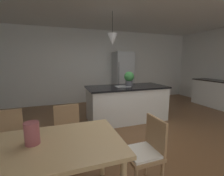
# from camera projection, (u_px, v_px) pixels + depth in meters

# --- Properties ---
(ground_plane) EXTENTS (10.00, 8.40, 0.04)m
(ground_plane) POSITION_uv_depth(u_px,v_px,m) (136.00, 139.00, 3.11)
(ground_plane) COLOR brown
(wall_back_kitchen) EXTENTS (10.00, 0.12, 2.70)m
(wall_back_kitchen) POSITION_uv_depth(u_px,v_px,m) (97.00, 67.00, 5.92)
(wall_back_kitchen) COLOR silver
(wall_back_kitchen) RESTS_ON ground_plane
(dining_table) EXTENTS (1.77, 0.88, 0.76)m
(dining_table) POSITION_uv_depth(u_px,v_px,m) (28.00, 155.00, 1.41)
(dining_table) COLOR tan
(dining_table) RESTS_ON ground_plane
(chair_far_left) EXTENTS (0.42, 0.42, 0.87)m
(chair_far_left) POSITION_uv_depth(u_px,v_px,m) (7.00, 141.00, 2.07)
(chair_far_left) COLOR #A87F56
(chair_far_left) RESTS_ON ground_plane
(chair_far_right) EXTENTS (0.41, 0.41, 0.87)m
(chair_far_right) POSITION_uv_depth(u_px,v_px,m) (68.00, 132.00, 2.33)
(chair_far_right) COLOR #A87F56
(chair_far_right) RESTS_ON ground_plane
(chair_kitchen_end) EXTENTS (0.41, 0.41, 0.87)m
(chair_kitchen_end) POSITION_uv_depth(u_px,v_px,m) (146.00, 150.00, 1.85)
(chair_kitchen_end) COLOR #A87F56
(chair_kitchen_end) RESTS_ON ground_plane
(kitchen_island) EXTENTS (2.07, 0.95, 0.91)m
(kitchen_island) POSITION_uv_depth(u_px,v_px,m) (127.00, 103.00, 4.08)
(kitchen_island) COLOR silver
(kitchen_island) RESTS_ON ground_plane
(refrigerator) EXTENTS (0.68, 0.67, 1.90)m
(refrigerator) POSITION_uv_depth(u_px,v_px,m) (123.00, 77.00, 5.91)
(refrigerator) COLOR #B2B5B7
(refrigerator) RESTS_ON ground_plane
(pendant_over_island_main) EXTENTS (0.24, 0.24, 0.77)m
(pendant_over_island_main) POSITION_uv_depth(u_px,v_px,m) (112.00, 39.00, 3.69)
(pendant_over_island_main) COLOR black
(potted_plant_on_island) EXTENTS (0.26, 0.26, 0.38)m
(potted_plant_on_island) POSITION_uv_depth(u_px,v_px,m) (129.00, 78.00, 3.99)
(potted_plant_on_island) COLOR #4C4C51
(potted_plant_on_island) RESTS_ON kitchen_island
(vase_on_dining_table) EXTENTS (0.13, 0.13, 0.22)m
(vase_on_dining_table) POSITION_uv_depth(u_px,v_px,m) (32.00, 133.00, 1.44)
(vase_on_dining_table) COLOR #994C51
(vase_on_dining_table) RESTS_ON dining_table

